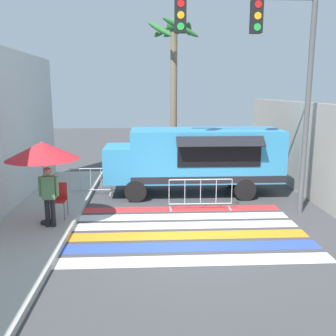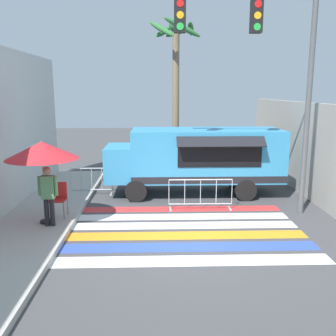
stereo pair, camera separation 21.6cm
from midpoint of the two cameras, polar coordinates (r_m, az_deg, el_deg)
ground_plane at (r=9.78m, az=2.65°, el=-11.04°), size 60.00×60.00×0.00m
concrete_wall_right at (r=13.38m, az=21.84°, el=1.84°), size 0.20×16.00×3.37m
crosswalk_painted at (r=10.49m, az=2.25°, el=-9.42°), size 6.40×4.36×0.01m
food_truck at (r=13.74m, az=3.25°, el=1.79°), size 6.37×2.48×2.41m
traffic_signal_pole at (r=11.57m, az=13.13°, el=16.73°), size 4.98×0.29×6.71m
patio_umbrella at (r=10.64m, az=-19.16°, el=2.47°), size 1.95×1.95×2.30m
folding_chair at (r=11.43m, az=-16.90°, el=-4.19°), size 0.48×0.48×1.00m
vendor_person at (r=10.57m, az=-18.25°, el=-3.67°), size 0.53×0.22×1.66m
barricade_front at (r=12.16m, az=4.47°, el=-4.01°), size 2.06×0.44×1.01m
barricade_side at (r=14.10m, az=-12.12°, el=-2.11°), size 1.54×0.44×1.01m
palm_tree at (r=16.76m, az=0.47°, el=15.40°), size 2.28×2.15×6.82m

